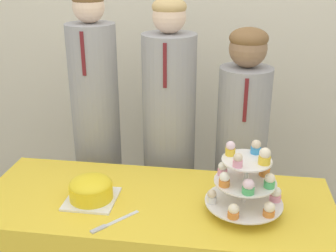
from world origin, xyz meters
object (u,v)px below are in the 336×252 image
Objects in this scene: cupcake_stand at (246,182)px; student_2 at (240,164)px; round_cake at (91,189)px; student_1 at (169,150)px; student_0 at (98,142)px; cake_knife at (107,225)px.

student_2 reaches higher than cupcake_stand.
round_cake is 0.65m from student_1.
student_0 is at bearing -180.00° from student_1.
student_0 is (-0.16, 0.60, -0.05)m from round_cake.
cake_knife is at bearing -124.42° from student_2.
round_cake is at bearing 75.02° from cake_knife.
round_cake is 0.14× the size of student_1.
round_cake is 0.62m from student_0.
student_2 is (0.81, -0.00, -0.08)m from student_0.
round_cake is 1.17× the size of cake_knife.
student_1 reaches higher than round_cake.
cake_knife is at bearing -99.80° from student_1.
cupcake_stand is at bearing -55.81° from student_1.
round_cake is 0.66m from cupcake_stand.
student_1 reaches higher than cupcake_stand.
student_0 reaches higher than cupcake_stand.
student_1 is (0.25, 0.60, -0.08)m from round_cake.
student_0 reaches higher than student_2.
cake_knife is 0.57× the size of cupcake_stand.
cake_knife is at bearing -55.39° from round_cake.
round_cake is at bearing -179.38° from cupcake_stand.
student_2 is at bearing 90.54° from cupcake_stand.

